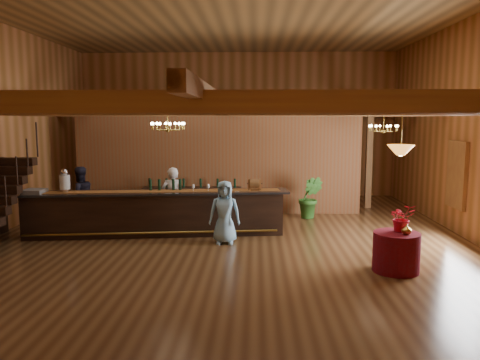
{
  "coord_description": "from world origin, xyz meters",
  "views": [
    {
      "loc": [
        0.72,
        -11.23,
        3.0
      ],
      "look_at": [
        0.31,
        0.86,
        1.4
      ],
      "focal_mm": 35.0,
      "sensor_mm": 36.0,
      "label": 1
    }
  ],
  "objects_px": {
    "bartender": "(173,198)",
    "staff_second": "(80,197)",
    "floor_plant": "(310,197)",
    "pendant_lamp": "(401,150)",
    "raffle_drum": "(255,184)",
    "backbar_shelf": "(192,201)",
    "guest": "(225,212)",
    "tasting_bar": "(156,213)",
    "chandelier_left": "(168,126)",
    "chandelier_right": "(383,128)",
    "beverage_dispenser": "(65,181)",
    "round_table": "(396,252)"
  },
  "relations": [
    {
      "from": "tasting_bar",
      "to": "floor_plant",
      "type": "xyz_separation_m",
      "value": [
        4.22,
        2.2,
        0.06
      ]
    },
    {
      "from": "tasting_bar",
      "to": "guest",
      "type": "distance_m",
      "value": 1.99
    },
    {
      "from": "backbar_shelf",
      "to": "pendant_lamp",
      "type": "bearing_deg",
      "value": -49.12
    },
    {
      "from": "tasting_bar",
      "to": "beverage_dispenser",
      "type": "xyz_separation_m",
      "value": [
        -2.25,
        -0.21,
        0.85
      ]
    },
    {
      "from": "raffle_drum",
      "to": "floor_plant",
      "type": "relative_size",
      "value": 0.27
    },
    {
      "from": "tasting_bar",
      "to": "beverage_dispenser",
      "type": "relative_size",
      "value": 11.51
    },
    {
      "from": "round_table",
      "to": "chandelier_right",
      "type": "relative_size",
      "value": 1.13
    },
    {
      "from": "chandelier_right",
      "to": "round_table",
      "type": "bearing_deg",
      "value": -100.51
    },
    {
      "from": "beverage_dispenser",
      "to": "floor_plant",
      "type": "relative_size",
      "value": 0.47
    },
    {
      "from": "guest",
      "to": "tasting_bar",
      "type": "bearing_deg",
      "value": 158.23
    },
    {
      "from": "raffle_drum",
      "to": "floor_plant",
      "type": "height_order",
      "value": "raffle_drum"
    },
    {
      "from": "bartender",
      "to": "staff_second",
      "type": "bearing_deg",
      "value": -8.95
    },
    {
      "from": "raffle_drum",
      "to": "guest",
      "type": "relative_size",
      "value": 0.22
    },
    {
      "from": "staff_second",
      "to": "guest",
      "type": "xyz_separation_m",
      "value": [
        4.12,
        -1.6,
        -0.08
      ]
    },
    {
      "from": "raffle_drum",
      "to": "backbar_shelf",
      "type": "height_order",
      "value": "raffle_drum"
    },
    {
      "from": "staff_second",
      "to": "round_table",
      "type": "bearing_deg",
      "value": 115.51
    },
    {
      "from": "staff_second",
      "to": "chandelier_right",
      "type": "bearing_deg",
      "value": 144.74
    },
    {
      "from": "backbar_shelf",
      "to": "round_table",
      "type": "bearing_deg",
      "value": -49.12
    },
    {
      "from": "raffle_drum",
      "to": "bartender",
      "type": "distance_m",
      "value": 2.31
    },
    {
      "from": "chandelier_left",
      "to": "guest",
      "type": "distance_m",
      "value": 2.47
    },
    {
      "from": "tasting_bar",
      "to": "staff_second",
      "type": "relative_size",
      "value": 4.09
    },
    {
      "from": "backbar_shelf",
      "to": "floor_plant",
      "type": "relative_size",
      "value": 2.39
    },
    {
      "from": "backbar_shelf",
      "to": "chandelier_left",
      "type": "distance_m",
      "value": 4.04
    },
    {
      "from": "pendant_lamp",
      "to": "guest",
      "type": "relative_size",
      "value": 0.59
    },
    {
      "from": "chandelier_right",
      "to": "tasting_bar",
      "type": "bearing_deg",
      "value": -166.54
    },
    {
      "from": "beverage_dispenser",
      "to": "raffle_drum",
      "type": "relative_size",
      "value": 1.76
    },
    {
      "from": "raffle_drum",
      "to": "chandelier_left",
      "type": "xyz_separation_m",
      "value": [
        -2.07,
        -0.89,
        1.5
      ]
    },
    {
      "from": "raffle_drum",
      "to": "pendant_lamp",
      "type": "height_order",
      "value": "pendant_lamp"
    },
    {
      "from": "tasting_bar",
      "to": "bartender",
      "type": "height_order",
      "value": "bartender"
    },
    {
      "from": "round_table",
      "to": "raffle_drum",
      "type": "bearing_deg",
      "value": 133.29
    },
    {
      "from": "tasting_bar",
      "to": "staff_second",
      "type": "distance_m",
      "value": 2.46
    },
    {
      "from": "tasting_bar",
      "to": "chandelier_right",
      "type": "height_order",
      "value": "chandelier_right"
    },
    {
      "from": "chandelier_left",
      "to": "bartender",
      "type": "bearing_deg",
      "value": 96.42
    },
    {
      "from": "backbar_shelf",
      "to": "floor_plant",
      "type": "distance_m",
      "value": 3.66
    },
    {
      "from": "floor_plant",
      "to": "beverage_dispenser",
      "type": "bearing_deg",
      "value": -159.58
    },
    {
      "from": "tasting_bar",
      "to": "staff_second",
      "type": "bearing_deg",
      "value": 152.63
    },
    {
      "from": "beverage_dispenser",
      "to": "chandelier_left",
      "type": "height_order",
      "value": "chandelier_left"
    },
    {
      "from": "chandelier_left",
      "to": "bartender",
      "type": "relative_size",
      "value": 0.47
    },
    {
      "from": "backbar_shelf",
      "to": "tasting_bar",
      "type": "bearing_deg",
      "value": -103.68
    },
    {
      "from": "raffle_drum",
      "to": "chandelier_right",
      "type": "distance_m",
      "value": 4.03
    },
    {
      "from": "guest",
      "to": "floor_plant",
      "type": "xyz_separation_m",
      "value": [
        2.39,
        2.93,
        -0.12
      ]
    },
    {
      "from": "staff_second",
      "to": "floor_plant",
      "type": "relative_size",
      "value": 1.32
    },
    {
      "from": "pendant_lamp",
      "to": "chandelier_left",
      "type": "bearing_deg",
      "value": 156.86
    },
    {
      "from": "raffle_drum",
      "to": "backbar_shelf",
      "type": "distance_m",
      "value": 3.19
    },
    {
      "from": "pendant_lamp",
      "to": "guest",
      "type": "xyz_separation_m",
      "value": [
        -3.52,
        1.98,
        -1.64
      ]
    },
    {
      "from": "guest",
      "to": "staff_second",
      "type": "bearing_deg",
      "value": 158.96
    },
    {
      "from": "tasting_bar",
      "to": "pendant_lamp",
      "type": "bearing_deg",
      "value": -33.74
    },
    {
      "from": "floor_plant",
      "to": "pendant_lamp",
      "type": "bearing_deg",
      "value": -77.06
    },
    {
      "from": "backbar_shelf",
      "to": "chandelier_left",
      "type": "xyz_separation_m",
      "value": [
        -0.11,
        -3.25,
        2.39
      ]
    },
    {
      "from": "pendant_lamp",
      "to": "bartender",
      "type": "relative_size",
      "value": 0.53
    }
  ]
}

